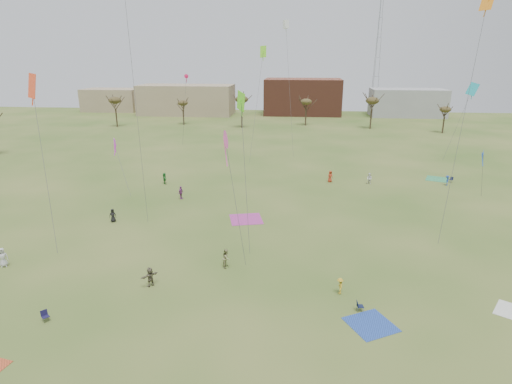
# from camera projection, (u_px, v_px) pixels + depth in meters

# --- Properties ---
(ground) EXTENTS (260.00, 260.00, 0.00)m
(ground) POSITION_uv_depth(u_px,v_px,m) (241.00, 298.00, 35.48)
(ground) COLOR #32561B
(ground) RESTS_ON ground
(flyer_near_left) EXTENTS (1.12, 1.00, 1.92)m
(flyer_near_left) POSITION_uv_depth(u_px,v_px,m) (3.00, 257.00, 40.47)
(flyer_near_left) COLOR #BABABA
(flyer_near_left) RESTS_ON ground
(spectator_fore_b) EXTENTS (0.78, 0.96, 1.86)m
(spectator_fore_b) POSITION_uv_depth(u_px,v_px,m) (226.00, 258.00, 40.40)
(spectator_fore_b) COLOR #908E5B
(spectator_fore_b) RESTS_ON ground
(spectator_fore_c) EXTENTS (1.49, 1.59, 1.79)m
(spectator_fore_c) POSITION_uv_depth(u_px,v_px,m) (150.00, 277.00, 37.04)
(spectator_fore_c) COLOR #645D48
(spectator_fore_c) RESTS_ON ground
(flyer_mid_a) EXTENTS (0.93, 0.73, 1.68)m
(flyer_mid_a) POSITION_uv_depth(u_px,v_px,m) (113.00, 215.00, 51.48)
(flyer_mid_a) COLOR black
(flyer_mid_a) RESTS_ON ground
(flyer_mid_b) EXTENTS (0.54, 0.94, 1.45)m
(flyer_mid_b) POSITION_uv_depth(u_px,v_px,m) (340.00, 286.00, 35.89)
(flyer_mid_b) COLOR gold
(flyer_mid_b) RESTS_ON ground
(spectator_mid_d) EXTENTS (0.75, 1.18, 1.87)m
(spectator_mid_d) POSITION_uv_depth(u_px,v_px,m) (181.00, 193.00, 59.79)
(spectator_mid_d) COLOR #8C3A88
(spectator_mid_d) RESTS_ON ground
(spectator_mid_e) EXTENTS (1.08, 1.08, 1.77)m
(spectator_mid_e) POSITION_uv_depth(u_px,v_px,m) (369.00, 179.00, 66.82)
(spectator_mid_e) COLOR silver
(spectator_mid_e) RESTS_ON ground
(flyer_far_a) EXTENTS (1.10, 1.73, 1.78)m
(flyer_far_a) POSITION_uv_depth(u_px,v_px,m) (165.00, 178.00, 66.98)
(flyer_far_a) COLOR #26742E
(flyer_far_a) RESTS_ON ground
(flyer_far_b) EXTENTS (1.08, 0.95, 1.87)m
(flyer_far_b) POSITION_uv_depth(u_px,v_px,m) (330.00, 176.00, 67.84)
(flyer_far_b) COLOR #AB361D
(flyer_far_b) RESTS_ON ground
(flyer_far_c) EXTENTS (0.84, 1.14, 1.58)m
(flyer_far_c) POSITION_uv_depth(u_px,v_px,m) (447.00, 180.00, 66.17)
(flyer_far_c) COLOR navy
(flyer_far_c) RESTS_ON ground
(blanket_blue) EXTENTS (4.35, 4.35, 0.03)m
(blanket_blue) POSITION_uv_depth(u_px,v_px,m) (371.00, 325.00, 31.91)
(blanket_blue) COLOR #2546A0
(blanket_blue) RESTS_ON ground
(blanket_plum) EXTENTS (4.72, 4.72, 0.03)m
(blanket_plum) POSITION_uv_depth(u_px,v_px,m) (246.00, 219.00, 52.56)
(blanket_plum) COLOR #B23692
(blanket_plum) RESTS_ON ground
(blanket_olive) EXTENTS (4.36, 4.36, 0.03)m
(blanket_olive) POSITION_uv_depth(u_px,v_px,m) (437.00, 179.00, 69.72)
(blanket_olive) COLOR #36945B
(blanket_olive) RESTS_ON ground
(camp_chair_left) EXTENTS (0.74, 0.73, 0.87)m
(camp_chair_left) POSITION_uv_depth(u_px,v_px,m) (46.00, 318.00, 32.25)
(camp_chair_left) COLOR #161437
(camp_chair_left) RESTS_ON ground
(camp_chair_center) EXTENTS (0.60, 0.56, 0.87)m
(camp_chair_center) POSITION_uv_depth(u_px,v_px,m) (360.00, 308.00, 33.58)
(camp_chair_center) COLOR #121932
(camp_chair_center) RESTS_ON ground
(camp_chair_right) EXTENTS (0.74, 0.74, 0.87)m
(camp_chair_right) POSITION_uv_depth(u_px,v_px,m) (451.00, 181.00, 67.91)
(camp_chair_right) COLOR #131735
(camp_chair_right) RESTS_ON ground
(kites_aloft) EXTENTS (58.11, 53.76, 27.87)m
(kites_aloft) POSITION_uv_depth(u_px,v_px,m) (247.00, 42.00, 55.76)
(kites_aloft) COLOR #ED431B
(kites_aloft) RESTS_ON ground
(tree_line) EXTENTS (117.44, 49.32, 8.91)m
(tree_line) POSITION_uv_depth(u_px,v_px,m) (272.00, 106.00, 108.50)
(tree_line) COLOR #3A2B1E
(tree_line) RESTS_ON ground
(building_tan) EXTENTS (32.00, 14.00, 10.00)m
(building_tan) POSITION_uv_depth(u_px,v_px,m) (187.00, 100.00, 146.30)
(building_tan) COLOR #937F60
(building_tan) RESTS_ON ground
(building_brick) EXTENTS (26.00, 16.00, 12.00)m
(building_brick) POSITION_uv_depth(u_px,v_px,m) (303.00, 97.00, 146.75)
(building_brick) COLOR brown
(building_brick) RESTS_ON ground
(building_grey) EXTENTS (24.00, 12.00, 9.00)m
(building_grey) POSITION_uv_depth(u_px,v_px,m) (407.00, 103.00, 141.84)
(building_grey) COLOR gray
(building_grey) RESTS_ON ground
(building_tan_west) EXTENTS (20.00, 12.00, 8.00)m
(building_tan_west) POSITION_uv_depth(u_px,v_px,m) (113.00, 100.00, 156.21)
(building_tan_west) COLOR #937F60
(building_tan_west) RESTS_ON ground
(radio_tower) EXTENTS (1.51, 1.72, 41.00)m
(radio_tower) POSITION_uv_depth(u_px,v_px,m) (377.00, 57.00, 144.95)
(radio_tower) COLOR #9EA3A8
(radio_tower) RESTS_ON ground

